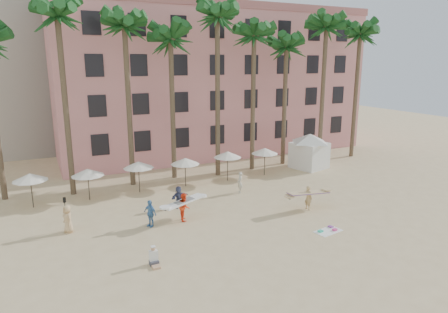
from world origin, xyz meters
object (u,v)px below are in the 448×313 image
cabana (309,148)px  carrier_yellow (308,196)px  pink_hotel (208,83)px  carrier_white (184,206)px

cabana → carrier_yellow: cabana is taller
cabana → carrier_yellow: bearing=-127.4°
pink_hotel → cabana: (5.43, -13.09, -5.93)m
carrier_yellow → carrier_white: (-8.86, 2.01, -0.02)m
carrier_yellow → carrier_white: 9.08m
carrier_white → carrier_yellow: bearing=-12.8°
pink_hotel → carrier_white: (-10.68, -20.57, -6.99)m
pink_hotel → carrier_white: 24.21m
cabana → carrier_white: size_ratio=1.70×
cabana → carrier_white: bearing=-155.1°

